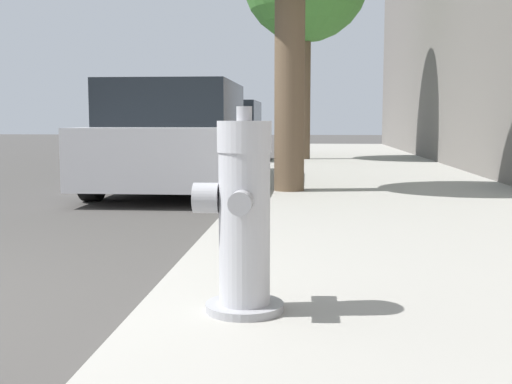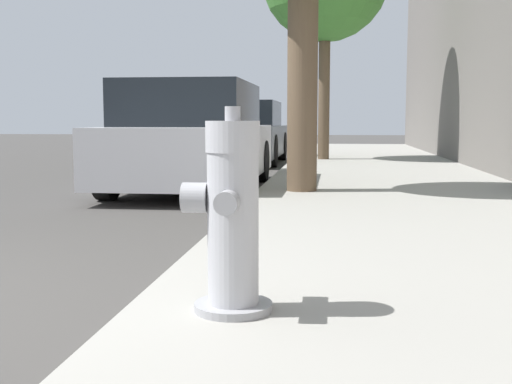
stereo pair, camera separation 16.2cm
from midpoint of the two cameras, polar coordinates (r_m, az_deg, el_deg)
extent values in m
cube|color=#99968E|center=(2.99, 23.02, -11.70)|extent=(3.31, 40.00, 0.15)
cylinder|color=#97979C|center=(2.85, -0.37, -10.15)|extent=(0.34, 0.34, 0.04)
cylinder|color=#B2B2B7|center=(2.77, -0.38, -3.26)|extent=(0.22, 0.22, 0.66)
cylinder|color=#B2B2B7|center=(2.73, -0.38, 4.95)|extent=(0.23, 0.23, 0.13)
cylinder|color=#97979C|center=(2.73, -0.39, 6.98)|extent=(0.07, 0.07, 0.06)
cylinder|color=#97979C|center=(2.60, -0.82, -0.97)|extent=(0.10, 0.09, 0.10)
cylinder|color=#97979C|center=(2.91, 0.02, -0.18)|extent=(0.10, 0.09, 0.10)
cylinder|color=#97979C|center=(2.78, -3.76, -0.50)|extent=(0.11, 0.13, 0.13)
cube|color=#B7B7BC|center=(9.05, -5.04, 3.59)|extent=(1.77, 4.20, 0.71)
cube|color=black|center=(8.88, -5.31, 7.75)|extent=(1.62, 2.31, 0.59)
cylinder|color=black|center=(10.51, -7.83, 2.81)|extent=(0.20, 0.65, 0.65)
cylinder|color=black|center=(10.22, 0.92, 2.76)|extent=(0.20, 0.65, 0.65)
cylinder|color=black|center=(8.03, -12.59, 1.61)|extent=(0.20, 0.65, 0.65)
cylinder|color=black|center=(7.64, -1.17, 1.53)|extent=(0.20, 0.65, 0.65)
cube|color=#4C5156|center=(14.61, -0.87, 4.61)|extent=(1.74, 3.95, 0.66)
cube|color=black|center=(14.45, -0.96, 6.98)|extent=(1.60, 2.17, 0.55)
cylinder|color=black|center=(15.95, -3.07, 4.12)|extent=(0.20, 0.68, 0.68)
cylinder|color=black|center=(15.75, 2.60, 4.09)|extent=(0.20, 0.68, 0.68)
cylinder|color=black|center=(13.55, -4.89, 3.70)|extent=(0.20, 0.68, 0.68)
cylinder|color=black|center=(13.32, 1.77, 3.67)|extent=(0.20, 0.68, 0.68)
cylinder|color=brown|center=(7.58, 4.77, 9.85)|extent=(0.35, 0.35, 2.57)
cylinder|color=brown|center=(13.82, 6.41, 9.00)|extent=(0.24, 0.24, 2.93)
camera|label=1|loc=(0.08, -88.83, 0.13)|focal=45.00mm
camera|label=2|loc=(0.08, 91.17, -0.13)|focal=45.00mm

